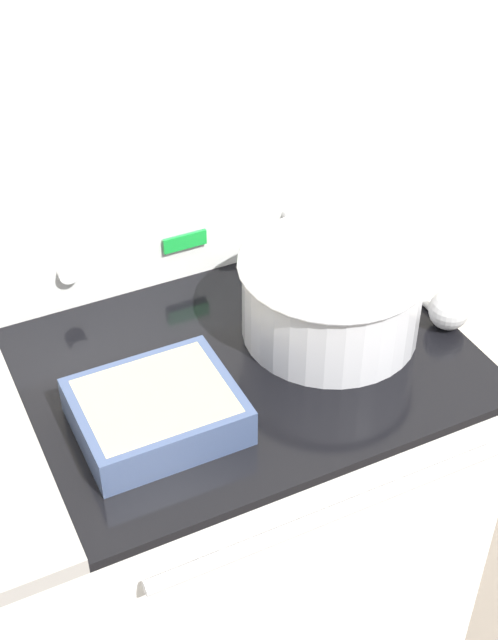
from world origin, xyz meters
name	(u,v)px	position (x,y,z in m)	size (l,w,h in m)	color
kitchen_wall	(160,105)	(0.00, 0.67, 1.25)	(8.00, 0.05, 2.50)	silver
stove_range	(244,517)	(0.00, 0.32, 0.46)	(0.79, 0.66, 0.91)	silver
control_panel	(179,237)	(0.00, 0.61, 0.99)	(0.79, 0.07, 0.16)	silver
mixing_bowl	(332,293)	(0.17, 0.31, 1.00)	(0.34, 0.34, 0.16)	silver
casserole_dish	(156,409)	(-0.21, 0.21, 0.95)	(0.26, 0.22, 0.07)	#38476B
ladle	(444,307)	(0.38, 0.24, 0.95)	(0.08, 0.31, 0.08)	#B7B7B7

